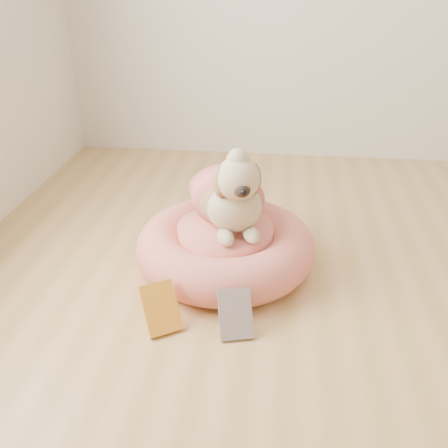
# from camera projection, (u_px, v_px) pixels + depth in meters

# --- Properties ---
(pet_bed) EXTENTS (0.75, 0.75, 0.19)m
(pet_bed) POSITION_uv_depth(u_px,v_px,m) (225.00, 247.00, 2.10)
(pet_bed) COLOR #DF6F57
(pet_bed) RESTS_ON floor
(dog) EXTENTS (0.50, 0.60, 0.38)m
(dog) POSITION_uv_depth(u_px,v_px,m) (229.00, 181.00, 2.00)
(dog) COLOR brown
(dog) RESTS_ON pet_bed
(book_yellow) EXTENTS (0.17, 0.17, 0.16)m
(book_yellow) POSITION_uv_depth(u_px,v_px,m) (161.00, 308.00, 1.75)
(book_yellow) COLOR gold
(book_yellow) RESTS_ON floor
(book_white) EXTENTS (0.14, 0.14, 0.16)m
(book_white) POSITION_uv_depth(u_px,v_px,m) (235.00, 314.00, 1.73)
(book_white) COLOR white
(book_white) RESTS_ON floor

